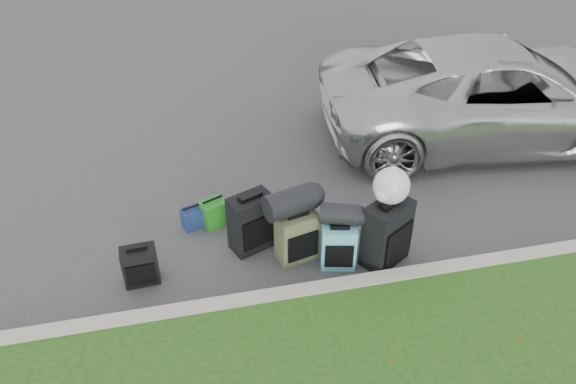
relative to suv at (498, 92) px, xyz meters
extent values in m
plane|color=#383535|center=(-3.47, -1.76, -0.74)|extent=(120.00, 120.00, 0.00)
cube|color=#9E937F|center=(-3.47, -2.76, -0.66)|extent=(120.00, 0.18, 0.15)
imported|color=#B7B7B2|center=(0.00, 0.00, 0.00)|extent=(5.55, 3.06, 1.47)
cube|color=black|center=(-5.34, -2.12, -0.50)|extent=(0.39, 0.23, 0.47)
cube|color=black|center=(-4.06, -1.79, -0.38)|extent=(0.57, 0.46, 0.71)
cube|color=#43442A|center=(-3.58, -2.09, -0.43)|extent=(0.51, 0.38, 0.62)
cube|color=teal|center=(-3.16, -2.33, -0.46)|extent=(0.43, 0.31, 0.55)
cube|color=black|center=(-2.61, -2.36, -0.33)|extent=(0.63, 0.55, 0.81)
cube|color=#207A1B|center=(-4.45, -1.27, -0.57)|extent=(0.36, 0.33, 0.33)
cube|color=navy|center=(-4.72, -1.28, -0.61)|extent=(0.29, 0.26, 0.26)
cylinder|color=black|center=(-3.65, -2.05, 0.04)|extent=(0.63, 0.45, 0.31)
cylinder|color=black|center=(-3.14, -2.24, -0.07)|extent=(0.48, 0.37, 0.24)
sphere|color=silver|center=(-2.60, -2.29, 0.27)|extent=(0.40, 0.40, 0.40)
camera|label=1|loc=(-4.72, -6.80, 3.77)|focal=35.00mm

